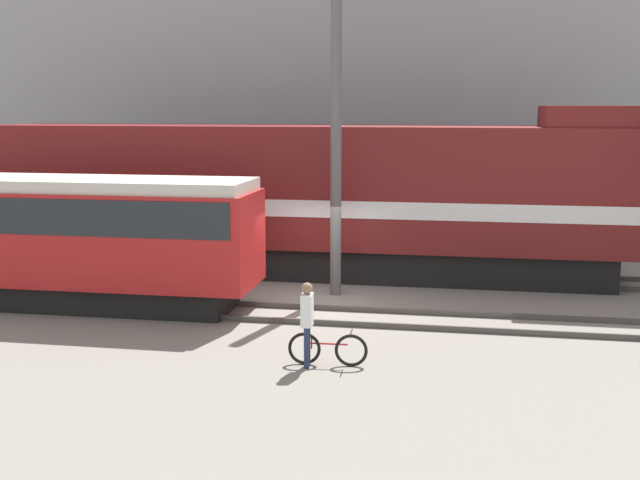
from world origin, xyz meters
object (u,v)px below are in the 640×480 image
(streetcar, at_px, (51,233))
(utility_pole_left, at_px, (336,149))
(freight_locomotive, at_px, (314,197))
(bicycle, at_px, (328,349))
(person, at_px, (307,316))

(streetcar, xyz_separation_m, utility_pole_left, (7.17, 2.53, 2.14))
(freight_locomotive, xyz_separation_m, utility_pole_left, (1.08, -2.53, 1.65))
(freight_locomotive, bearing_deg, bicycle, -77.61)
(freight_locomotive, relative_size, bicycle, 11.99)
(bicycle, distance_m, utility_pole_left, 7.28)
(streetcar, distance_m, utility_pole_left, 7.90)
(streetcar, height_order, bicycle, streetcar)
(person, bearing_deg, utility_pole_left, 93.97)
(utility_pole_left, bearing_deg, person, -86.03)
(person, relative_size, utility_pole_left, 0.22)
(bicycle, xyz_separation_m, person, (-0.39, -0.17, 0.73))
(freight_locomotive, xyz_separation_m, person, (1.52, -8.90, -1.37))
(bicycle, height_order, person, person)
(streetcar, bearing_deg, freight_locomotive, 39.76)
(person, bearing_deg, streetcar, 153.32)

